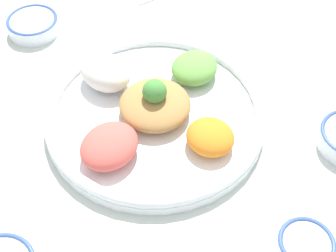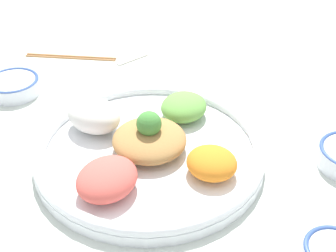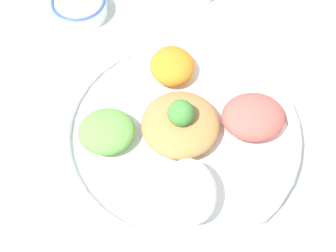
% 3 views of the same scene
% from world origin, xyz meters
% --- Properties ---
extents(ground_plane, '(2.40, 2.40, 0.00)m').
position_xyz_m(ground_plane, '(0.00, 0.00, 0.00)').
color(ground_plane, silver).
extents(salad_platter, '(0.41, 0.41, 0.10)m').
position_xyz_m(salad_platter, '(-0.03, -0.01, 0.03)').
color(salad_platter, white).
rests_on(salad_platter, ground_plane).
extents(sauce_bowl_far, '(0.11, 0.11, 0.04)m').
position_xyz_m(sauce_bowl_far, '(0.08, -0.34, 0.02)').
color(sauce_bowl_far, white).
rests_on(sauce_bowl_far, ground_plane).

